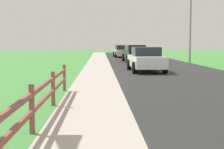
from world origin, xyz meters
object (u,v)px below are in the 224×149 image
object	(u,v)px
parked_car_black	(135,53)
street_lamp	(192,11)
parked_car_beige	(123,51)
parked_suv_white	(146,59)

from	to	relation	value
parked_car_black	street_lamp	xyz separation A→B (m)	(3.65, -5.71, 3.30)
parked_car_beige	street_lamp	size ratio (longest dim) A/B	0.68
parked_suv_white	parked_car_black	size ratio (longest dim) A/B	0.93
parked_car_black	parked_car_beige	xyz separation A→B (m)	(-0.47, 10.26, -0.05)
parked_car_beige	parked_car_black	bearing A→B (deg)	-87.35
parked_suv_white	street_lamp	bearing A→B (deg)	49.50
parked_suv_white	parked_car_beige	bearing A→B (deg)	90.22
street_lamp	parked_car_beige	bearing A→B (deg)	104.49
street_lamp	parked_car_black	bearing A→B (deg)	122.62
parked_car_black	street_lamp	world-z (taller)	street_lamp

